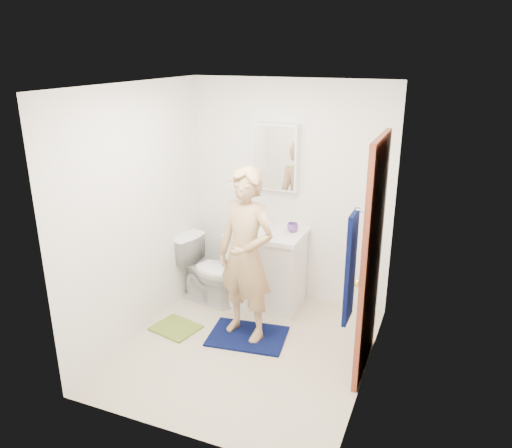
{
  "coord_description": "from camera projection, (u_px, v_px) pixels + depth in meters",
  "views": [
    {
      "loc": [
        1.61,
        -3.7,
        2.67
      ],
      "look_at": [
        -0.01,
        0.25,
        1.16
      ],
      "focal_mm": 35.0,
      "sensor_mm": 36.0,
      "label": 1
    }
  ],
  "objects": [
    {
      "name": "countertop",
      "position": [
        267.0,
        233.0,
        5.28
      ],
      "size": [
        0.79,
        0.59,
        0.05
      ],
      "primitive_type": "cube",
      "color": "white",
      "rests_on": "vanity_cabinet"
    },
    {
      "name": "door_knob",
      "position": [
        358.0,
        283.0,
        3.87
      ],
      "size": [
        0.07,
        0.07,
        0.07
      ],
      "primitive_type": "sphere",
      "color": "gold",
      "rests_on": "door"
    },
    {
      "name": "toothbrush_cup",
      "position": [
        293.0,
        227.0,
        5.23
      ],
      "size": [
        0.15,
        0.15,
        0.09
      ],
      "primitive_type": "imported",
      "rotation": [
        0.0,
        0.0,
        0.31
      ],
      "color": "#69469A",
      "rests_on": "countertop"
    },
    {
      "name": "wall_back",
      "position": [
        290.0,
        193.0,
        5.35
      ],
      "size": [
        2.2,
        0.02,
        2.4
      ],
      "primitive_type": "cube",
      "color": "white",
      "rests_on": "ground"
    },
    {
      "name": "soap_dispenser",
      "position": [
        240.0,
        220.0,
        5.32
      ],
      "size": [
        0.1,
        0.11,
        0.19
      ],
      "primitive_type": "imported",
      "rotation": [
        0.0,
        0.0,
        0.29
      ],
      "color": "#B47054",
      "rests_on": "countertop"
    },
    {
      "name": "man",
      "position": [
        246.0,
        255.0,
        4.63
      ],
      "size": [
        0.69,
        0.54,
        1.67
      ],
      "primitive_type": "imported",
      "rotation": [
        0.0,
        0.0,
        -0.26
      ],
      "color": "tan",
      "rests_on": "bath_mat"
    },
    {
      "name": "faucet",
      "position": [
        273.0,
        220.0,
        5.4
      ],
      "size": [
        0.03,
        0.03,
        0.12
      ],
      "primitive_type": "cylinder",
      "color": "silver",
      "rests_on": "countertop"
    },
    {
      "name": "towel_hook",
      "position": [
        361.0,
        210.0,
        3.26
      ],
      "size": [
        0.06,
        0.02,
        0.02
      ],
      "primitive_type": "cylinder",
      "rotation": [
        0.0,
        1.57,
        0.0
      ],
      "color": "silver",
      "rests_on": "wall_right"
    },
    {
      "name": "door",
      "position": [
        371.0,
        260.0,
        4.11
      ],
      "size": [
        0.05,
        0.8,
        2.05
      ],
      "primitive_type": "cube",
      "color": "#A94A2E",
      "rests_on": "ground"
    },
    {
      "name": "floor",
      "position": [
        247.0,
        349.0,
        4.7
      ],
      "size": [
        2.2,
        2.4,
        0.02
      ],
      "primitive_type": "cube",
      "color": "beige",
      "rests_on": "ground"
    },
    {
      "name": "mirror_panel",
      "position": [
        273.0,
        158.0,
        5.16
      ],
      "size": [
        0.46,
        0.01,
        0.66
      ],
      "primitive_type": "cube",
      "color": "white",
      "rests_on": "wall_back"
    },
    {
      "name": "toilet",
      "position": [
        209.0,
        270.0,
        5.48
      ],
      "size": [
        0.8,
        0.56,
        0.74
      ],
      "primitive_type": "imported",
      "rotation": [
        0.0,
        0.0,
        1.35
      ],
      "color": "white",
      "rests_on": "floor"
    },
    {
      "name": "sink_basin",
      "position": [
        267.0,
        232.0,
        5.27
      ],
      "size": [
        0.4,
        0.4,
        0.03
      ],
      "primitive_type": "cylinder",
      "color": "white",
      "rests_on": "countertop"
    },
    {
      "name": "towel",
      "position": [
        350.0,
        268.0,
        3.42
      ],
      "size": [
        0.03,
        0.24,
        0.8
      ],
      "primitive_type": "cube",
      "color": "#060E3E",
      "rests_on": "wall_right"
    },
    {
      "name": "bath_mat",
      "position": [
        248.0,
        336.0,
        4.88
      ],
      "size": [
        0.8,
        0.62,
        0.02
      ],
      "primitive_type": "cube",
      "rotation": [
        0.0,
        0.0,
        0.13
      ],
      "color": "#060E3E",
      "rests_on": "floor"
    },
    {
      "name": "medicine_cabinet",
      "position": [
        275.0,
        157.0,
        5.21
      ],
      "size": [
        0.5,
        0.12,
        0.7
      ],
      "primitive_type": "cube",
      "color": "white",
      "rests_on": "wall_back"
    },
    {
      "name": "vanity_cabinet",
      "position": [
        267.0,
        270.0,
        5.42
      ],
      "size": [
        0.75,
        0.55,
        0.8
      ],
      "primitive_type": "cube",
      "color": "white",
      "rests_on": "floor"
    },
    {
      "name": "wall_front",
      "position": [
        172.0,
        288.0,
        3.24
      ],
      "size": [
        2.2,
        0.02,
        2.4
      ],
      "primitive_type": "cube",
      "color": "white",
      "rests_on": "ground"
    },
    {
      "name": "ceiling",
      "position": [
        245.0,
        84.0,
        3.9
      ],
      "size": [
        2.2,
        2.4,
        0.02
      ],
      "primitive_type": "cube",
      "color": "white",
      "rests_on": "ground"
    },
    {
      "name": "wall_left",
      "position": [
        138.0,
        214.0,
        4.69
      ],
      "size": [
        0.02,
        2.4,
        2.4
      ],
      "primitive_type": "cube",
      "color": "white",
      "rests_on": "ground"
    },
    {
      "name": "wall_right",
      "position": [
        376.0,
        247.0,
        3.9
      ],
      "size": [
        0.02,
        2.4,
        2.4
      ],
      "primitive_type": "cube",
      "color": "white",
      "rests_on": "ground"
    },
    {
      "name": "green_rug",
      "position": [
        176.0,
        328.0,
        5.03
      ],
      "size": [
        0.5,
        0.45,
        0.02
      ],
      "primitive_type": "cube",
      "rotation": [
        0.0,
        0.0,
        -0.22
      ],
      "color": "olive",
      "rests_on": "floor"
    }
  ]
}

